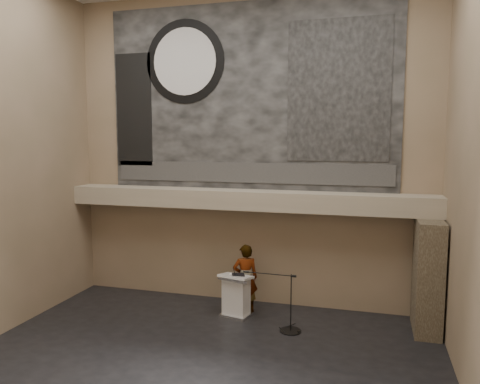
% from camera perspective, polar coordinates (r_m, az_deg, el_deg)
% --- Properties ---
extents(floor, '(10.00, 10.00, 0.00)m').
position_cam_1_polar(floor, '(10.16, -5.24, -20.38)').
color(floor, black).
rests_on(floor, ground).
extents(wall_back, '(10.00, 0.02, 8.50)m').
position_cam_1_polar(wall_back, '(12.86, 0.97, 5.05)').
color(wall_back, '#77664B').
rests_on(wall_back, floor).
extents(wall_front, '(10.00, 0.02, 8.50)m').
position_cam_1_polar(wall_front, '(5.53, -20.77, 2.37)').
color(wall_front, '#77664B').
rests_on(wall_front, floor).
extents(soffit, '(10.00, 0.80, 0.50)m').
position_cam_1_polar(soffit, '(12.58, 0.50, -0.92)').
color(soffit, gray).
rests_on(soffit, wall_back).
extents(sprinkler_left, '(0.04, 0.04, 0.06)m').
position_cam_1_polar(sprinkler_left, '(13.09, -6.34, -1.91)').
color(sprinkler_left, '#B2893D').
rests_on(sprinkler_left, soffit).
extents(sprinkler_right, '(0.04, 0.04, 0.06)m').
position_cam_1_polar(sprinkler_right, '(12.22, 9.07, -2.57)').
color(sprinkler_right, '#B2893D').
rests_on(sprinkler_right, soffit).
extents(banner, '(8.00, 0.05, 5.00)m').
position_cam_1_polar(banner, '(12.87, 0.95, 11.51)').
color(banner, black).
rests_on(banner, wall_back).
extents(banner_text_strip, '(7.76, 0.02, 0.55)m').
position_cam_1_polar(banner_text_strip, '(12.83, 0.89, 2.37)').
color(banner_text_strip, '#2F2F2F').
rests_on(banner_text_strip, banner).
extents(banner_clock_rim, '(2.30, 0.02, 2.30)m').
position_cam_1_polar(banner_clock_rim, '(13.53, -6.76, 15.51)').
color(banner_clock_rim, black).
rests_on(banner_clock_rim, banner).
extents(banner_clock_face, '(1.84, 0.02, 1.84)m').
position_cam_1_polar(banner_clock_face, '(13.51, -6.79, 15.52)').
color(banner_clock_face, silver).
rests_on(banner_clock_face, banner).
extents(banner_building_print, '(2.60, 0.02, 3.60)m').
position_cam_1_polar(banner_building_print, '(12.45, 11.89, 12.00)').
color(banner_building_print, black).
rests_on(banner_building_print, banner).
extents(banner_brick_print, '(1.10, 0.02, 3.20)m').
position_cam_1_polar(banner_brick_print, '(14.07, -12.80, 9.72)').
color(banner_brick_print, black).
rests_on(banner_brick_print, banner).
extents(stone_pier, '(0.60, 1.40, 2.70)m').
position_cam_1_polar(stone_pier, '(12.11, 21.93, -9.46)').
color(stone_pier, '#3E3426').
rests_on(stone_pier, floor).
extents(lectern, '(0.90, 0.72, 1.14)m').
position_cam_1_polar(lectern, '(12.35, -0.47, -12.52)').
color(lectern, silver).
rests_on(lectern, floor).
extents(binder, '(0.38, 0.35, 0.04)m').
position_cam_1_polar(binder, '(12.15, -0.22, -10.06)').
color(binder, black).
rests_on(binder, lectern).
extents(papers, '(0.21, 0.28, 0.00)m').
position_cam_1_polar(papers, '(12.20, -0.98, -10.06)').
color(papers, silver).
rests_on(papers, lectern).
extents(speaker_person, '(0.78, 0.65, 1.82)m').
position_cam_1_polar(speaker_person, '(12.59, 0.65, -10.44)').
color(speaker_person, silver).
rests_on(speaker_person, floor).
extents(mic_stand, '(1.44, 0.52, 1.41)m').
position_cam_1_polar(mic_stand, '(11.66, 5.99, -15.59)').
color(mic_stand, black).
rests_on(mic_stand, floor).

